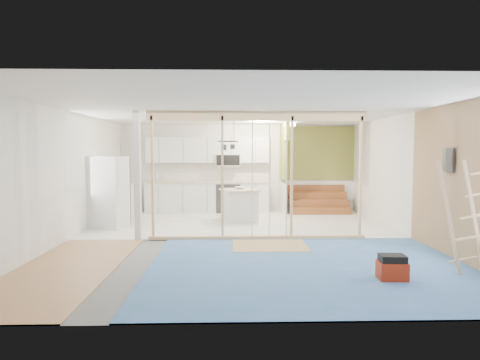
{
  "coord_description": "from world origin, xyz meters",
  "views": [
    {
      "loc": [
        -0.25,
        -8.05,
        1.79
      ],
      "look_at": [
        -0.03,
        0.6,
        1.18
      ],
      "focal_mm": 30.0,
      "sensor_mm": 36.0,
      "label": 1
    }
  ],
  "objects_px": {
    "island": "(239,206)",
    "ladder": "(465,217)",
    "toolbox": "(392,268)",
    "fridge": "(109,193)"
  },
  "relations": [
    {
      "from": "island",
      "to": "ladder",
      "type": "xyz_separation_m",
      "value": [
        3.14,
        -4.54,
        0.43
      ]
    },
    {
      "from": "toolbox",
      "to": "ladder",
      "type": "bearing_deg",
      "value": 14.67
    },
    {
      "from": "fridge",
      "to": "toolbox",
      "type": "height_order",
      "value": "fridge"
    },
    {
      "from": "island",
      "to": "ladder",
      "type": "relative_size",
      "value": 0.64
    },
    {
      "from": "fridge",
      "to": "ladder",
      "type": "height_order",
      "value": "fridge"
    },
    {
      "from": "island",
      "to": "ladder",
      "type": "bearing_deg",
      "value": -72.25
    },
    {
      "from": "fridge",
      "to": "ladder",
      "type": "relative_size",
      "value": 1.01
    },
    {
      "from": "ladder",
      "to": "toolbox",
      "type": "bearing_deg",
      "value": -164.59
    },
    {
      "from": "fridge",
      "to": "toolbox",
      "type": "distance_m",
      "value": 6.49
    },
    {
      "from": "fridge",
      "to": "toolbox",
      "type": "bearing_deg",
      "value": -26.57
    }
  ]
}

